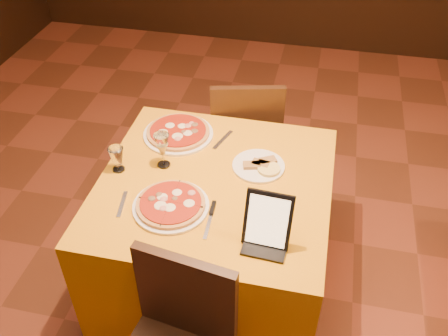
% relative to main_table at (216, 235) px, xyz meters
% --- Properties ---
extents(main_table, '(1.10, 1.10, 0.75)m').
position_rel_main_table_xyz_m(main_table, '(0.00, 0.00, 0.00)').
color(main_table, orange).
rests_on(main_table, floor).
extents(chair_main_far, '(0.50, 0.50, 0.91)m').
position_rel_main_table_xyz_m(chair_main_far, '(0.00, 0.81, 0.08)').
color(chair_main_far, black).
rests_on(chair_main_far, floor).
extents(pizza_near, '(0.35, 0.35, 0.03)m').
position_rel_main_table_xyz_m(pizza_near, '(-0.15, -0.21, 0.39)').
color(pizza_near, white).
rests_on(pizza_near, main_table).
extents(pizza_far, '(0.37, 0.37, 0.03)m').
position_rel_main_table_xyz_m(pizza_far, '(-0.28, 0.32, 0.39)').
color(pizza_far, white).
rests_on(pizza_far, main_table).
extents(cutlet_dish, '(0.26, 0.26, 0.03)m').
position_rel_main_table_xyz_m(cutlet_dish, '(0.19, 0.15, 0.39)').
color(cutlet_dish, white).
rests_on(cutlet_dish, main_table).
extents(wine_glass, '(0.10, 0.10, 0.19)m').
position_rel_main_table_xyz_m(wine_glass, '(-0.27, 0.07, 0.47)').
color(wine_glass, '#ECDE86').
rests_on(wine_glass, main_table).
extents(water_glass, '(0.08, 0.08, 0.13)m').
position_rel_main_table_xyz_m(water_glass, '(-0.48, -0.01, 0.44)').
color(water_glass, silver).
rests_on(water_glass, main_table).
extents(tablet, '(0.20, 0.11, 0.24)m').
position_rel_main_table_xyz_m(tablet, '(0.30, -0.31, 0.49)').
color(tablet, black).
rests_on(tablet, main_table).
extents(knife, '(0.03, 0.20, 0.01)m').
position_rel_main_table_xyz_m(knife, '(0.04, -0.27, 0.38)').
color(knife, silver).
rests_on(knife, main_table).
extents(fork_near, '(0.05, 0.17, 0.01)m').
position_rel_main_table_xyz_m(fork_near, '(-0.37, -0.24, 0.38)').
color(fork_near, silver).
rests_on(fork_near, main_table).
extents(fork_far, '(0.08, 0.18, 0.01)m').
position_rel_main_table_xyz_m(fork_far, '(-0.03, 0.33, 0.38)').
color(fork_far, '#A3A4AA').
rests_on(fork_far, main_table).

